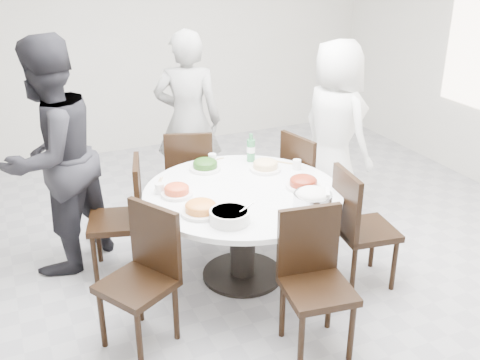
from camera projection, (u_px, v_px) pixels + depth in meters
name	position (u px, v px, depth m)	size (l,w,h in m)	color
floor	(246.00, 257.00, 4.78)	(6.00, 6.00, 0.01)	#A1A1A5
wall_back	(142.00, 36.00, 6.73)	(6.00, 0.01, 2.80)	silver
dining_table	(243.00, 235.00, 4.37)	(1.50, 1.50, 0.75)	white
chair_ne	(312.00, 182.00, 5.04)	(0.42, 0.42, 0.95)	black
chair_n	(189.00, 176.00, 5.18)	(0.42, 0.42, 0.95)	black
chair_nw	(115.00, 219.00, 4.39)	(0.42, 0.42, 0.95)	black
chair_sw	(136.00, 282.00, 3.59)	(0.42, 0.42, 0.95)	black
chair_s	(318.00, 287.00, 3.55)	(0.42, 0.42, 0.95)	black
chair_se	(366.00, 228.00, 4.26)	(0.42, 0.42, 0.95)	black
diner_right	(335.00, 129.00, 5.27)	(0.82, 0.53, 1.68)	white
diner_middle	(188.00, 121.00, 5.38)	(0.64, 0.42, 1.75)	black
diner_left	(52.00, 158.00, 4.33)	(0.91, 0.71, 1.88)	black
dish_greens	(205.00, 166.00, 4.58)	(0.26, 0.26, 0.07)	white
dish_pale	(265.00, 166.00, 4.57)	(0.26, 0.26, 0.07)	white
dish_orange	(177.00, 192.00, 4.13)	(0.24, 0.24, 0.06)	white
dish_redbrown	(303.00, 184.00, 4.25)	(0.27, 0.27, 0.07)	white
dish_tofu	(201.00, 209.00, 3.86)	(0.28, 0.28, 0.07)	white
rice_bowl	(313.00, 201.00, 3.92)	(0.27, 0.27, 0.12)	silver
soup_bowl	(230.00, 216.00, 3.75)	(0.27, 0.27, 0.08)	white
beverage_bottle	(251.00, 147.00, 4.72)	(0.07, 0.07, 0.24)	#307846
tea_cups	(216.00, 159.00, 4.70)	(0.07, 0.07, 0.08)	white
chopsticks	(215.00, 161.00, 4.76)	(0.24, 0.04, 0.01)	tan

